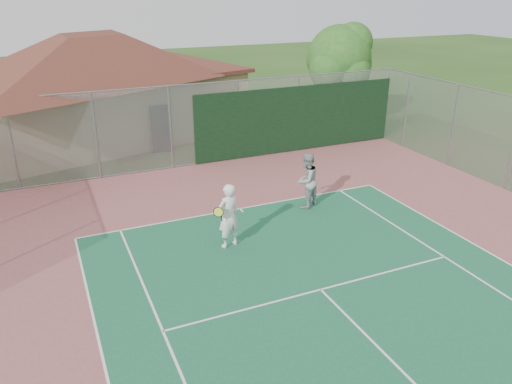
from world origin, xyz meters
The scene contains 6 objects.
back_fence centered at (2.11, 16.98, 1.67)m, with size 20.08×0.11×3.53m.
side_fence_right centered at (10.00, 12.50, 1.75)m, with size 0.08×9.00×3.50m.
clubhouse centered at (-2.95, 23.59, 3.06)m, with size 15.81×12.44×6.02m.
tree centered at (9.04, 19.88, 3.63)m, with size 3.96×3.75×5.53m.
player_white_front centered at (-1.31, 9.54, 0.99)m, with size 0.99×0.75×1.98m.
player_grey_back centered at (2.20, 11.13, 0.98)m, with size 1.18×1.08×1.96m.
Camera 1 is at (-5.92, -2.84, 7.23)m, focal length 35.00 mm.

